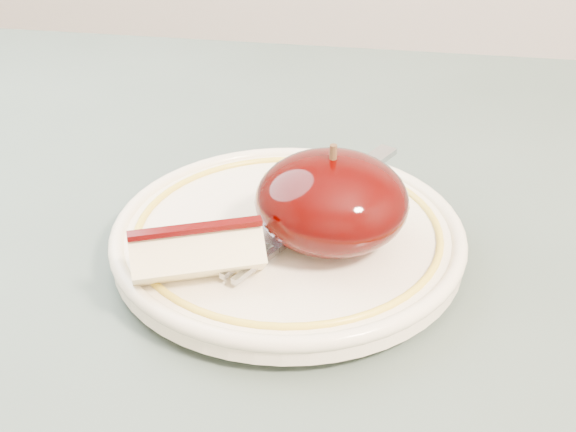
# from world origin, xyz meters

# --- Properties ---
(plate) EXTENTS (0.20, 0.20, 0.02)m
(plate) POSITION_xyz_m (0.01, 0.09, 0.76)
(plate) COLOR #F4E9CD
(plate) RESTS_ON table
(apple_half) EXTENTS (0.08, 0.08, 0.06)m
(apple_half) POSITION_xyz_m (0.03, 0.09, 0.79)
(apple_half) COLOR black
(apple_half) RESTS_ON plate
(apple_wedge) EXTENTS (0.07, 0.05, 0.03)m
(apple_wedge) POSITION_xyz_m (-0.03, 0.04, 0.78)
(apple_wedge) COLOR beige
(apple_wedge) RESTS_ON plate
(fork) EXTENTS (0.10, 0.17, 0.00)m
(fork) POSITION_xyz_m (0.01, 0.11, 0.77)
(fork) COLOR #93969B
(fork) RESTS_ON plate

